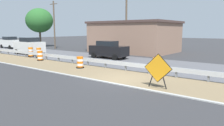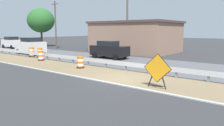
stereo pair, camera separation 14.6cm
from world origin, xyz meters
The scene contains 18 objects.
ground_plane centered at (0.00, 0.00, 0.00)m, with size 160.00×160.00×0.00m, color #333335.
median_dirt_strip centered at (0.86, 0.00, 0.00)m, with size 4.12×120.00×0.01m, color #7F6B4C.
far_lane_asphalt centered at (6.92, 0.00, 0.00)m, with size 8.00×120.00×0.00m, color #56565B.
curb_near_edge centered at (-1.30, 0.00, 0.00)m, with size 0.20×120.00×0.11m, color #ADADA8.
guardrail_median centered at (2.68, 3.51, 0.52)m, with size 0.18×47.98×0.71m.
warning_sign_diamond centered at (-0.53, -2.95, 1.05)m, with size 0.16×1.63×1.95m.
traffic_barrel_nearest centered at (3.77, -0.73, 0.50)m, with size 0.67×0.67×1.10m.
traffic_barrel_close centered at (1.38, 5.19, 0.44)m, with size 0.68×0.68×0.98m.
traffic_barrel_mid centered at (2.00, 11.87, 0.46)m, with size 0.68×0.68×1.03m.
traffic_barrel_far centered at (3.30, 15.74, 0.52)m, with size 0.70×0.70×1.14m.
traffic_barrel_farther centered at (3.54, 14.39, 0.51)m, with size 0.68×0.68×1.13m.
car_lead_near_lane centered at (4.75, 18.36, 1.12)m, with size 2.14×4.72×2.25m.
car_trailing_near_lane centered at (7.96, 7.35, 1.00)m, with size 1.98×4.64×2.00m.
car_mid_far_lane centered at (8.28, 30.17, 1.03)m, with size 2.12×4.83×2.06m.
roadside_shop_near centered at (16.32, 9.10, 2.25)m, with size 8.74×11.89×4.47m.
utility_pole_near centered at (12.25, 7.80, 4.27)m, with size 0.24×1.80×8.23m.
utility_pole_mid centered at (12.32, 22.70, 4.19)m, with size 0.24×1.80×8.07m.
tree_roadside centered at (13.29, 28.38, 5.01)m, with size 5.06×5.06×7.31m.
Camera 1 is at (-11.44, -8.18, 3.21)m, focal length 34.83 mm.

